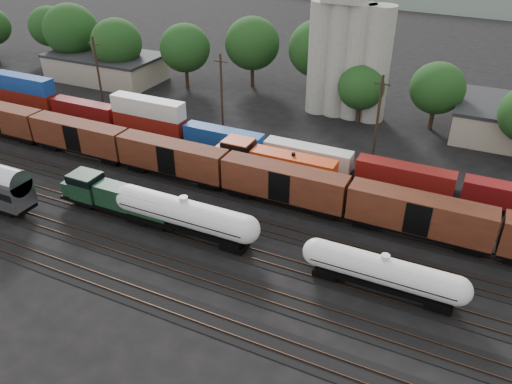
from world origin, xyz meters
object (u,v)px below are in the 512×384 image
at_px(tank_car_a, 185,214).
at_px(grain_silo, 348,47).
at_px(green_locomotive, 114,197).
at_px(orange_locomotive, 270,163).

bearing_deg(tank_car_a, grain_silo, 82.96).
relative_size(green_locomotive, grain_silo, 0.55).
xyz_separation_m(tank_car_a, orange_locomotive, (3.30, 15.00, -0.12)).
height_order(tank_car_a, orange_locomotive, tank_car_a).
distance_m(tank_car_a, grain_silo, 42.18).
height_order(green_locomotive, orange_locomotive, orange_locomotive).
bearing_deg(grain_silo, orange_locomotive, -93.88).
distance_m(orange_locomotive, grain_silo, 27.46).
bearing_deg(grain_silo, green_locomotive, -109.64).
relative_size(tank_car_a, grain_silo, 0.60).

